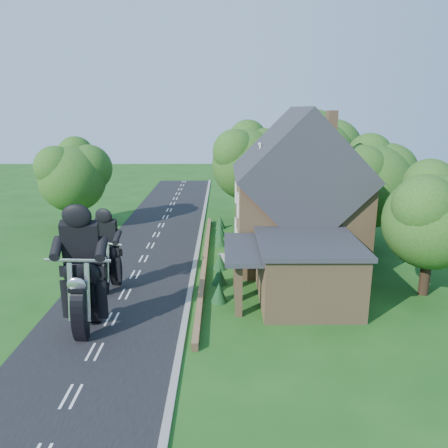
{
  "coord_description": "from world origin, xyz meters",
  "views": [
    {
      "loc": [
        5.5,
        -22.69,
        10.1
      ],
      "look_at": [
        5.59,
        4.88,
        2.8
      ],
      "focal_mm": 35.0,
      "sensor_mm": 36.0,
      "label": 1
    }
  ],
  "objects_px": {
    "house": "(297,197)",
    "motorcycle_lead": "(87,314)",
    "annex": "(304,270)",
    "motorcycle_follow": "(110,278)",
    "garden_wall": "(205,261)"
  },
  "relations": [
    {
      "from": "annex",
      "to": "motorcycle_lead",
      "type": "xyz_separation_m",
      "value": [
        -10.64,
        -3.44,
        -0.84
      ]
    },
    {
      "from": "annex",
      "to": "motorcycle_follow",
      "type": "height_order",
      "value": "annex"
    },
    {
      "from": "garden_wall",
      "to": "motorcycle_lead",
      "type": "relative_size",
      "value": 11.11
    },
    {
      "from": "annex",
      "to": "motorcycle_lead",
      "type": "bearing_deg",
      "value": -162.07
    },
    {
      "from": "garden_wall",
      "to": "motorcycle_lead",
      "type": "xyz_separation_m",
      "value": [
        -5.07,
        -9.24,
        0.72
      ]
    },
    {
      "from": "house",
      "to": "motorcycle_lead",
      "type": "height_order",
      "value": "house"
    },
    {
      "from": "motorcycle_lead",
      "to": "motorcycle_follow",
      "type": "xyz_separation_m",
      "value": [
        -0.19,
        4.89,
        -0.2
      ]
    },
    {
      "from": "house",
      "to": "motorcycle_follow",
      "type": "bearing_deg",
      "value": -154.93
    },
    {
      "from": "motorcycle_follow",
      "to": "annex",
      "type": "bearing_deg",
      "value": -170.45
    },
    {
      "from": "house",
      "to": "annex",
      "type": "relative_size",
      "value": 1.45
    },
    {
      "from": "garden_wall",
      "to": "motorcycle_follow",
      "type": "height_order",
      "value": "motorcycle_follow"
    },
    {
      "from": "annex",
      "to": "motorcycle_follow",
      "type": "relative_size",
      "value": 4.52
    },
    {
      "from": "house",
      "to": "motorcycle_follow",
      "type": "distance_m",
      "value": 13.15
    },
    {
      "from": "house",
      "to": "motorcycle_lead",
      "type": "relative_size",
      "value": 5.17
    },
    {
      "from": "garden_wall",
      "to": "motorcycle_lead",
      "type": "bearing_deg",
      "value": -118.76
    }
  ]
}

